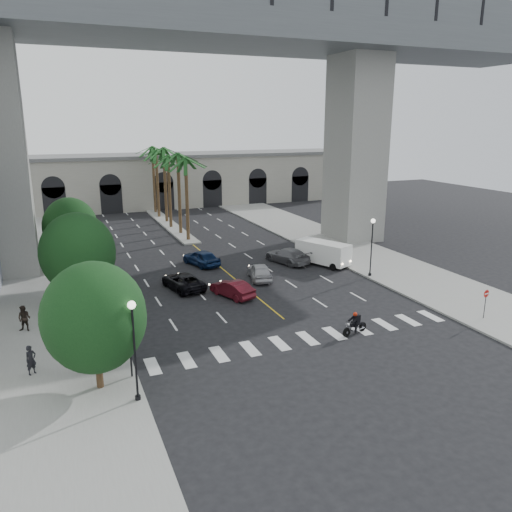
# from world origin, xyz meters

# --- Properties ---
(ground) EXTENTS (140.00, 140.00, 0.00)m
(ground) POSITION_xyz_m (0.00, 0.00, 0.00)
(ground) COLOR black
(ground) RESTS_ON ground
(sidewalk_left) EXTENTS (8.00, 100.00, 0.15)m
(sidewalk_left) POSITION_xyz_m (-15.00, 15.00, 0.07)
(sidewalk_left) COLOR gray
(sidewalk_left) RESTS_ON ground
(sidewalk_right) EXTENTS (8.00, 100.00, 0.15)m
(sidewalk_right) POSITION_xyz_m (15.00, 15.00, 0.07)
(sidewalk_right) COLOR gray
(sidewalk_right) RESTS_ON ground
(median) EXTENTS (2.00, 24.00, 0.20)m
(median) POSITION_xyz_m (0.00, 38.00, 0.10)
(median) COLOR gray
(median) RESTS_ON ground
(pier_building) EXTENTS (71.00, 10.50, 8.50)m
(pier_building) POSITION_xyz_m (0.00, 55.00, 4.27)
(pier_building) COLOR #B4AEA1
(pier_building) RESTS_ON ground
(bridge) EXTENTS (75.00, 13.00, 26.00)m
(bridge) POSITION_xyz_m (3.42, 22.00, 18.51)
(bridge) COLOR gray
(bridge) RESTS_ON ground
(palm_a) EXTENTS (3.20, 3.20, 10.30)m
(palm_a) POSITION_xyz_m (0.00, 28.00, 9.10)
(palm_a) COLOR #47331E
(palm_a) RESTS_ON ground
(palm_b) EXTENTS (3.20, 3.20, 10.60)m
(palm_b) POSITION_xyz_m (0.10, 32.00, 9.37)
(palm_b) COLOR #47331E
(palm_b) RESTS_ON ground
(palm_c) EXTENTS (3.20, 3.20, 10.10)m
(palm_c) POSITION_xyz_m (-0.20, 36.00, 8.91)
(palm_c) COLOR #47331E
(palm_c) RESTS_ON ground
(palm_d) EXTENTS (3.20, 3.20, 10.90)m
(palm_d) POSITION_xyz_m (0.15, 40.00, 9.65)
(palm_d) COLOR #47331E
(palm_d) RESTS_ON ground
(palm_e) EXTENTS (3.20, 3.20, 10.40)m
(palm_e) POSITION_xyz_m (-0.10, 44.00, 9.19)
(palm_e) COLOR #47331E
(palm_e) RESTS_ON ground
(palm_f) EXTENTS (3.20, 3.20, 10.70)m
(palm_f) POSITION_xyz_m (0.20, 48.00, 9.46)
(palm_f) COLOR #47331E
(palm_f) RESTS_ON ground
(street_tree_near) EXTENTS (5.20, 5.20, 6.89)m
(street_tree_near) POSITION_xyz_m (-13.00, -3.00, 4.02)
(street_tree_near) COLOR #382616
(street_tree_near) RESTS_ON ground
(street_tree_mid) EXTENTS (5.44, 5.44, 7.21)m
(street_tree_mid) POSITION_xyz_m (-13.00, 10.00, 4.21)
(street_tree_mid) COLOR #382616
(street_tree_mid) RESTS_ON ground
(street_tree_far) EXTENTS (5.04, 5.04, 6.68)m
(street_tree_far) POSITION_xyz_m (-13.00, 22.00, 3.90)
(street_tree_far) COLOR #382616
(street_tree_far) RESTS_ON ground
(lamp_post_left_near) EXTENTS (0.40, 0.40, 5.35)m
(lamp_post_left_near) POSITION_xyz_m (-11.40, -5.00, 3.22)
(lamp_post_left_near) COLOR black
(lamp_post_left_near) RESTS_ON ground
(lamp_post_left_far) EXTENTS (0.40, 0.40, 5.35)m
(lamp_post_left_far) POSITION_xyz_m (-11.40, 16.00, 3.22)
(lamp_post_left_far) COLOR black
(lamp_post_left_far) RESTS_ON ground
(lamp_post_right) EXTENTS (0.40, 0.40, 5.35)m
(lamp_post_right) POSITION_xyz_m (11.40, 8.00, 3.22)
(lamp_post_right) COLOR black
(lamp_post_right) RESTS_ON ground
(traffic_signal_near) EXTENTS (0.25, 0.18, 3.65)m
(traffic_signal_near) POSITION_xyz_m (-11.30, -2.50, 2.51)
(traffic_signal_near) COLOR black
(traffic_signal_near) RESTS_ON ground
(traffic_signal_far) EXTENTS (0.25, 0.18, 3.65)m
(traffic_signal_far) POSITION_xyz_m (-11.30, 1.50, 2.51)
(traffic_signal_far) COLOR black
(traffic_signal_far) RESTS_ON ground
(motorcycle_rider) EXTENTS (2.09, 0.73, 1.54)m
(motorcycle_rider) POSITION_xyz_m (3.24, -2.05, 0.70)
(motorcycle_rider) COLOR black
(motorcycle_rider) RESTS_ON ground
(car_a) EXTENTS (2.63, 4.59, 1.47)m
(car_a) POSITION_xyz_m (1.99, 11.18, 0.74)
(car_a) COLOR #ADABB0
(car_a) RESTS_ON ground
(car_b) EXTENTS (2.80, 4.36, 1.36)m
(car_b) POSITION_xyz_m (-1.80, 7.81, 0.68)
(car_b) COLOR #56111A
(car_b) RESTS_ON ground
(car_c) EXTENTS (3.18, 5.26, 1.37)m
(car_c) POSITION_xyz_m (-4.93, 11.19, 0.68)
(car_c) COLOR black
(car_c) RESTS_ON ground
(car_d) EXTENTS (3.49, 5.60, 1.51)m
(car_d) POSITION_xyz_m (6.59, 15.07, 0.76)
(car_d) COLOR slate
(car_d) RESTS_ON ground
(car_e) EXTENTS (3.11, 4.90, 1.56)m
(car_e) POSITION_xyz_m (-1.50, 17.49, 0.78)
(car_e) COLOR #0F2249
(car_e) RESTS_ON ground
(cargo_van) EXTENTS (4.06, 5.69, 2.28)m
(cargo_van) POSITION_xyz_m (9.52, 13.12, 1.27)
(cargo_van) COLOR white
(cargo_van) RESTS_ON ground
(pedestrian_a) EXTENTS (0.73, 0.68, 1.67)m
(pedestrian_a) POSITION_xyz_m (-16.30, -0.16, 0.98)
(pedestrian_a) COLOR black
(pedestrian_a) RESTS_ON sidewalk_left
(pedestrian_b) EXTENTS (1.05, 0.96, 1.75)m
(pedestrian_b) POSITION_xyz_m (-16.82, 6.36, 1.03)
(pedestrian_b) COLOR black
(pedestrian_b) RESTS_ON sidewalk_left
(do_not_enter_sign) EXTENTS (0.55, 0.12, 2.25)m
(do_not_enter_sign) POSITION_xyz_m (12.90, -3.51, 1.63)
(do_not_enter_sign) COLOR black
(do_not_enter_sign) RESTS_ON ground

